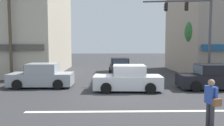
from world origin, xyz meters
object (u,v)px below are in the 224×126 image
at_px(traffic_light_mast, 196,26).
at_px(pedestrian_foreground_with_bag, 211,101).
at_px(sedan_approaching_near, 211,78).
at_px(sedan_crossing_leftbound, 42,76).
at_px(sedan_parked_curbside, 128,79).
at_px(street_tree, 203,32).
at_px(utility_pole_near_left, 10,32).
at_px(sedan_crossing_center, 120,68).

relative_size(traffic_light_mast, pedestrian_foreground_with_bag, 3.71).
xyz_separation_m(sedan_approaching_near, sedan_crossing_leftbound, (-10.97, 0.91, 0.00)).
bearing_deg(traffic_light_mast, sedan_parked_curbside, -153.84).
height_order(sedan_approaching_near, pedestrian_foreground_with_bag, pedestrian_foreground_with_bag).
distance_m(street_tree, pedestrian_foreground_with_bag, 13.87).
height_order(traffic_light_mast, sedan_parked_curbside, traffic_light_mast).
bearing_deg(sedan_crossing_leftbound, pedestrian_foreground_with_bag, -43.80).
relative_size(utility_pole_near_left, sedan_parked_curbside, 1.74).
bearing_deg(sedan_parked_curbside, traffic_light_mast, 26.16).
relative_size(utility_pole_near_left, sedan_crossing_center, 1.75).
distance_m(utility_pole_near_left, pedestrian_foreground_with_bag, 15.00).
bearing_deg(utility_pole_near_left, sedan_crossing_center, 19.88).
xyz_separation_m(sedan_crossing_center, sedan_parked_curbside, (0.10, -6.89, 0.00)).
xyz_separation_m(traffic_light_mast, sedan_crossing_center, (-5.25, 4.36, -3.46)).
bearing_deg(sedan_approaching_near, pedestrian_foreground_with_bag, -115.94).
relative_size(utility_pole_near_left, traffic_light_mast, 1.17).
height_order(street_tree, sedan_approaching_near, street_tree).
relative_size(utility_pole_near_left, sedan_approaching_near, 1.76).
bearing_deg(street_tree, sedan_crossing_leftbound, -158.78).
distance_m(traffic_light_mast, sedan_parked_curbside, 6.71).
distance_m(utility_pole_near_left, sedan_crossing_leftbound, 5.00).
bearing_deg(sedan_crossing_leftbound, sedan_approaching_near, -4.75).
distance_m(street_tree, sedan_approaching_near, 7.07).
distance_m(sedan_crossing_center, pedestrian_foreground_with_bag, 13.26).
distance_m(utility_pole_near_left, sedan_approaching_near, 14.77).
relative_size(sedan_approaching_near, pedestrian_foreground_with_bag, 2.47).
distance_m(sedan_crossing_leftbound, pedestrian_foreground_with_bag, 10.79).
bearing_deg(pedestrian_foreground_with_bag, sedan_crossing_leftbound, 136.20).
distance_m(street_tree, utility_pole_near_left, 16.25).
distance_m(traffic_light_mast, sedan_approaching_near, 4.08).
xyz_separation_m(sedan_approaching_near, sedan_crossing_center, (-5.46, 6.51, 0.00)).
bearing_deg(sedan_crossing_center, street_tree, -4.28).
xyz_separation_m(traffic_light_mast, sedan_approaching_near, (0.21, -2.15, -3.46)).
xyz_separation_m(street_tree, sedan_parked_curbside, (-7.37, -6.33, -3.24)).
bearing_deg(sedan_parked_curbside, sedan_crossing_center, 90.79).
bearing_deg(utility_pole_near_left, sedan_approaching_near, -13.64).
height_order(sedan_parked_curbside, pedestrian_foreground_with_bag, pedestrian_foreground_with_bag).
relative_size(sedan_crossing_leftbound, sedan_crossing_center, 0.99).
xyz_separation_m(utility_pole_near_left, sedan_approaching_near, (14.04, -3.41, -3.06)).
distance_m(sedan_approaching_near, sedan_parked_curbside, 5.37).
distance_m(sedan_parked_curbside, pedestrian_foreground_with_bag, 6.55).
relative_size(street_tree, pedestrian_foreground_with_bag, 3.35).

